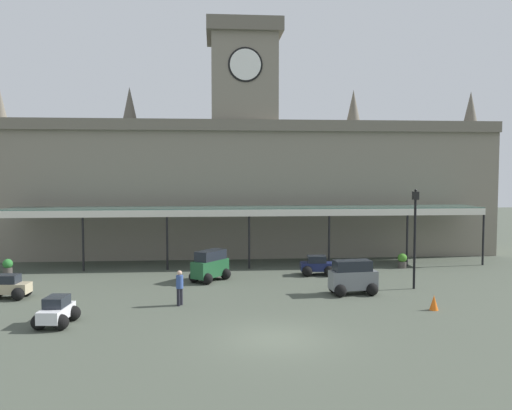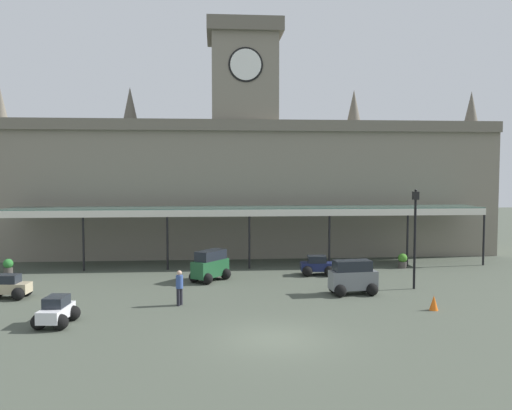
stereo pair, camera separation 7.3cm
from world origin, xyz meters
The scene contains 13 objects.
ground_plane centered at (0.00, 0.00, 0.00)m, with size 140.00×140.00×0.00m, color #454C3F.
station_building centered at (0.00, 20.81, 5.78)m, with size 37.77×5.63×17.29m.
entrance_canopy centered at (0.00, 15.85, 3.78)m, with size 31.89×3.26×3.93m.
car_green_van centered at (-2.51, 10.87, 0.81)m, with size 2.44×2.56×1.77m.
car_beige_sedan centered at (-12.54, 7.44, 0.50)m, with size 2.12×1.64×1.19m.
car_grey_van centered at (4.84, 6.92, 0.81)m, with size 2.48×1.76×1.77m.
car_navy_sedan centered at (4.00, 12.06, 0.50)m, with size 2.09×1.59×1.19m.
car_white_sedan centered at (-8.78, 2.51, 0.50)m, with size 1.65×2.13×1.19m.
pedestrian_crossing_forecourt centered at (-3.92, 5.33, 0.91)m, with size 0.34×0.36×1.67m.
victorian_lamppost centered at (8.47, 7.90, 3.32)m, with size 0.30×0.30×5.39m.
traffic_cone centered at (7.72, 3.54, 0.34)m, with size 0.40×0.40×0.69m, color orange.
planter_near_kerb centered at (10.07, 14.01, 0.49)m, with size 0.60×0.60×0.96m.
planter_by_canopy centered at (-14.96, 13.82, 0.49)m, with size 0.60×0.60×0.96m.
Camera 2 is at (-2.24, -19.47, 6.31)m, focal length 37.02 mm.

